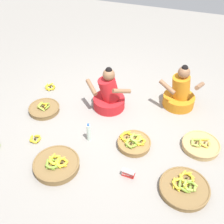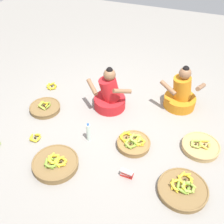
{
  "view_description": "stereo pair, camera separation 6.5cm",
  "coord_description": "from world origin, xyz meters",
  "px_view_note": "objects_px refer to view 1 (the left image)",
  "views": [
    {
      "loc": [
        0.96,
        -3.12,
        3.01
      ],
      "look_at": [
        0.0,
        -0.2,
        0.35
      ],
      "focal_mm": 44.98,
      "sensor_mm": 36.0,
      "label": 1
    },
    {
      "loc": [
        1.02,
        -3.1,
        3.01
      ],
      "look_at": [
        0.0,
        -0.2,
        0.35
      ],
      "focal_mm": 44.98,
      "sensor_mm": 36.0,
      "label": 2
    }
  ],
  "objects_px": {
    "loose_bananas_back_right": "(35,139)",
    "packet_carton_stack": "(128,173)",
    "vendor_woman_front": "(109,95)",
    "loose_bananas_front_right": "(50,87)",
    "banana_basket_mid_right": "(184,188)",
    "banana_basket_front_center": "(44,109)",
    "banana_basket_near_bicycle": "(134,143)",
    "banana_basket_front_left": "(201,145)",
    "water_bottle": "(89,132)",
    "vendor_woman_behind": "(180,93)",
    "banana_basket_back_left": "(56,164)"
  },
  "relations": [
    {
      "from": "water_bottle",
      "to": "banana_basket_front_left",
      "type": "bearing_deg",
      "value": 12.66
    },
    {
      "from": "banana_basket_mid_right",
      "to": "banana_basket_front_center",
      "type": "distance_m",
      "value": 2.51
    },
    {
      "from": "banana_basket_back_left",
      "to": "vendor_woman_front",
      "type": "bearing_deg",
      "value": 79.69
    },
    {
      "from": "banana_basket_back_left",
      "to": "loose_bananas_back_right",
      "type": "distance_m",
      "value": 0.63
    },
    {
      "from": "banana_basket_front_left",
      "to": "loose_bananas_front_right",
      "type": "relative_size",
      "value": 2.46
    },
    {
      "from": "banana_basket_mid_right",
      "to": "banana_basket_front_center",
      "type": "bearing_deg",
      "value": 161.28
    },
    {
      "from": "banana_basket_mid_right",
      "to": "loose_bananas_back_right",
      "type": "bearing_deg",
      "value": 175.52
    },
    {
      "from": "banana_basket_front_left",
      "to": "packet_carton_stack",
      "type": "bearing_deg",
      "value": -136.4
    },
    {
      "from": "loose_bananas_front_right",
      "to": "water_bottle",
      "type": "distance_m",
      "value": 1.5
    },
    {
      "from": "banana_basket_front_center",
      "to": "loose_bananas_back_right",
      "type": "distance_m",
      "value": 0.66
    },
    {
      "from": "vendor_woman_front",
      "to": "banana_basket_front_left",
      "type": "distance_m",
      "value": 1.61
    },
    {
      "from": "banana_basket_mid_right",
      "to": "loose_bananas_back_right",
      "type": "relative_size",
      "value": 3.65
    },
    {
      "from": "loose_bananas_front_right",
      "to": "loose_bananas_back_right",
      "type": "xyz_separation_m",
      "value": [
        0.4,
        -1.23,
        -0.0
      ]
    },
    {
      "from": "loose_bananas_back_right",
      "to": "banana_basket_near_bicycle",
      "type": "bearing_deg",
      "value": 14.13
    },
    {
      "from": "banana_basket_front_left",
      "to": "packet_carton_stack",
      "type": "xyz_separation_m",
      "value": [
        -0.84,
        -0.8,
        0.01
      ]
    },
    {
      "from": "banana_basket_near_bicycle",
      "to": "loose_bananas_back_right",
      "type": "relative_size",
      "value": 2.81
    },
    {
      "from": "vendor_woman_front",
      "to": "loose_bananas_front_right",
      "type": "relative_size",
      "value": 3.51
    },
    {
      "from": "loose_bananas_back_right",
      "to": "packet_carton_stack",
      "type": "relative_size",
      "value": 1.0
    },
    {
      "from": "vendor_woman_front",
      "to": "loose_bananas_back_right",
      "type": "height_order",
      "value": "vendor_woman_front"
    },
    {
      "from": "vendor_woman_behind",
      "to": "banana_basket_near_bicycle",
      "type": "relative_size",
      "value": 1.6
    },
    {
      "from": "banana_basket_front_left",
      "to": "water_bottle",
      "type": "relative_size",
      "value": 1.73
    },
    {
      "from": "banana_basket_back_left",
      "to": "water_bottle",
      "type": "relative_size",
      "value": 2.0
    },
    {
      "from": "banana_basket_back_left",
      "to": "loose_bananas_back_right",
      "type": "height_order",
      "value": "banana_basket_back_left"
    },
    {
      "from": "banana_basket_front_center",
      "to": "banana_basket_near_bicycle",
      "type": "relative_size",
      "value": 1.04
    },
    {
      "from": "vendor_woman_front",
      "to": "vendor_woman_behind",
      "type": "xyz_separation_m",
      "value": [
        1.09,
        0.42,
        0.0
      ]
    },
    {
      "from": "banana_basket_back_left",
      "to": "water_bottle",
      "type": "bearing_deg",
      "value": 69.84
    },
    {
      "from": "banana_basket_near_bicycle",
      "to": "packet_carton_stack",
      "type": "bearing_deg",
      "value": -82.87
    },
    {
      "from": "vendor_woman_front",
      "to": "banana_basket_front_center",
      "type": "distance_m",
      "value": 1.08
    },
    {
      "from": "banana_basket_front_left",
      "to": "loose_bananas_back_right",
      "type": "bearing_deg",
      "value": -165.09
    },
    {
      "from": "vendor_woman_front",
      "to": "loose_bananas_back_right",
      "type": "distance_m",
      "value": 1.34
    },
    {
      "from": "vendor_woman_behind",
      "to": "banana_basket_front_left",
      "type": "xyz_separation_m",
      "value": [
        0.44,
        -0.87,
        -0.2
      ]
    },
    {
      "from": "loose_bananas_back_right",
      "to": "packet_carton_stack",
      "type": "distance_m",
      "value": 1.48
    },
    {
      "from": "loose_bananas_back_right",
      "to": "banana_basket_front_left",
      "type": "bearing_deg",
      "value": 14.91
    },
    {
      "from": "banana_basket_front_center",
      "to": "loose_bananas_back_right",
      "type": "xyz_separation_m",
      "value": [
        0.2,
        -0.63,
        -0.02
      ]
    },
    {
      "from": "water_bottle",
      "to": "packet_carton_stack",
      "type": "relative_size",
      "value": 1.8
    },
    {
      "from": "vendor_woman_front",
      "to": "vendor_woman_behind",
      "type": "distance_m",
      "value": 1.16
    },
    {
      "from": "vendor_woman_front",
      "to": "banana_basket_front_center",
      "type": "bearing_deg",
      "value": -155.99
    },
    {
      "from": "banana_basket_near_bicycle",
      "to": "water_bottle",
      "type": "bearing_deg",
      "value": -172.32
    },
    {
      "from": "vendor_woman_front",
      "to": "loose_bananas_back_right",
      "type": "xyz_separation_m",
      "value": [
        -0.78,
        -1.07,
        -0.21
      ]
    },
    {
      "from": "banana_basket_near_bicycle",
      "to": "loose_bananas_front_right",
      "type": "xyz_separation_m",
      "value": [
        -1.79,
        0.88,
        -0.03
      ]
    },
    {
      "from": "loose_bananas_back_right",
      "to": "water_bottle",
      "type": "height_order",
      "value": "water_bottle"
    },
    {
      "from": "banana_basket_front_left",
      "to": "vendor_woman_front",
      "type": "bearing_deg",
      "value": 163.53
    },
    {
      "from": "banana_basket_front_center",
      "to": "packet_carton_stack",
      "type": "xyz_separation_m",
      "value": [
        1.66,
        -0.82,
        0.01
      ]
    },
    {
      "from": "banana_basket_mid_right",
      "to": "banana_basket_back_left",
      "type": "bearing_deg",
      "value": -174.01
    },
    {
      "from": "banana_basket_back_left",
      "to": "loose_bananas_front_right",
      "type": "relative_size",
      "value": 2.84
    },
    {
      "from": "vendor_woman_behind",
      "to": "banana_basket_near_bicycle",
      "type": "xyz_separation_m",
      "value": [
        -0.47,
        -1.13,
        -0.19
      ]
    },
    {
      "from": "vendor_woman_behind",
      "to": "loose_bananas_front_right",
      "type": "height_order",
      "value": "vendor_woman_behind"
    },
    {
      "from": "banana_basket_back_left",
      "to": "packet_carton_stack",
      "type": "relative_size",
      "value": 3.61
    },
    {
      "from": "loose_bananas_back_right",
      "to": "banana_basket_back_left",
      "type": "bearing_deg",
      "value": -33.43
    },
    {
      "from": "banana_basket_front_center",
      "to": "banana_basket_front_left",
      "type": "height_order",
      "value": "same"
    }
  ]
}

